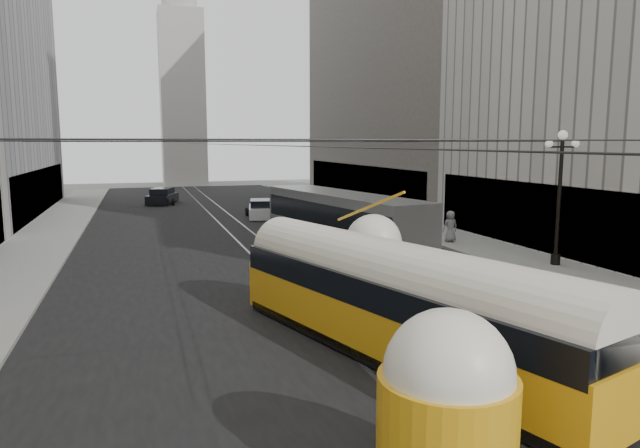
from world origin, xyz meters
TOP-DOWN VIEW (x-y plane):
  - road at (0.00, 32.50)m, footprint 20.00×85.00m
  - sidewalk_left at (-12.00, 36.00)m, footprint 4.00×72.00m
  - sidewalk_right at (12.00, 36.00)m, footprint 4.00×72.00m
  - rail_left at (-0.75, 32.50)m, footprint 0.12×85.00m
  - rail_right at (0.75, 32.50)m, footprint 0.12×85.00m
  - building_right_far at (20.00, 48.00)m, footprint 12.60×32.60m
  - distant_tower at (0.00, 80.00)m, footprint 6.00×6.00m
  - lamppost_right_mid at (12.60, 18.00)m, footprint 1.86×0.44m
  - catenary at (0.12, 31.49)m, footprint 25.00×72.00m
  - streetcar at (0.35, 9.84)m, footprint 6.10×14.47m
  - city_bus at (3.97, 24.28)m, footprint 5.17×13.30m
  - sedan_white_far at (2.87, 40.22)m, footprint 2.73×4.87m
  - sedan_dark_far at (-4.20, 53.40)m, footprint 3.38×5.26m
  - pedestrian_sidewalk_right at (11.04, 25.11)m, footprint 0.91×0.58m

SIDE VIEW (x-z plane):
  - road at x=0.00m, z-range -0.01..0.01m
  - rail_left at x=-0.75m, z-range -0.02..0.02m
  - rail_right at x=0.75m, z-range -0.02..0.02m
  - sidewalk_left at x=-12.00m, z-range 0.00..0.15m
  - sidewalk_right at x=12.00m, z-range 0.00..0.15m
  - sedan_white_far at x=2.87m, z-range -0.07..1.38m
  - sedan_dark_far at x=-4.20m, z-range -0.07..1.47m
  - pedestrian_sidewalk_right at x=11.04m, z-range 0.15..1.99m
  - streetcar at x=0.35m, z-range -0.04..3.25m
  - city_bus at x=3.97m, z-range 0.16..3.44m
  - lamppost_right_mid at x=12.60m, z-range 0.56..6.93m
  - catenary at x=0.12m, z-range 5.77..6.00m
  - distant_tower at x=0.00m, z-range -0.71..30.65m
  - building_right_far at x=20.00m, z-range 0.01..32.61m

